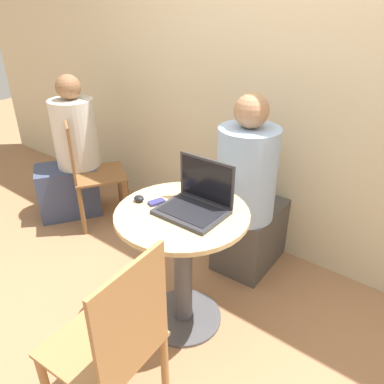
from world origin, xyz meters
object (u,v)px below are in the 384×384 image
laptop (196,201)px  person_seated (249,202)px  chair_empty (114,346)px  cell_phone (157,202)px

laptop → person_seated: size_ratio=0.27×
laptop → person_seated: bearing=92.9°
laptop → person_seated: 0.66m
laptop → chair_empty: bearing=-80.1°
chair_empty → laptop: bearing=99.9°
cell_phone → chair_empty: chair_empty is taller
chair_empty → cell_phone: bearing=118.1°
laptop → chair_empty: (0.12, -0.68, -0.32)m
cell_phone → person_seated: person_seated is taller
laptop → cell_phone: size_ratio=3.45×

